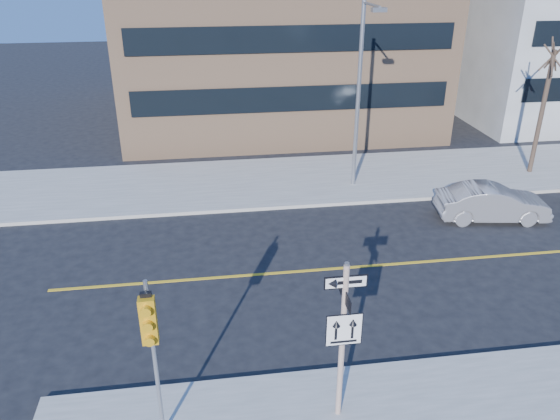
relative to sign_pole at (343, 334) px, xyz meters
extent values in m
plane|color=black|center=(0.00, 2.51, -2.44)|extent=(120.00, 120.00, 0.00)
cylinder|color=silver|center=(0.00, 0.01, -0.29)|extent=(0.13, 0.13, 4.00)
cylinder|color=gray|center=(0.00, 0.01, 1.74)|extent=(0.10, 0.10, 0.06)
cube|color=black|center=(0.00, 0.01, 1.31)|extent=(0.92, 0.03, 0.30)
cube|color=black|center=(0.00, 0.01, 0.96)|extent=(0.03, 0.92, 0.30)
cube|color=white|center=(0.00, -0.07, 0.16)|extent=(0.80, 0.03, 0.80)
cylinder|color=gray|center=(-4.00, 0.01, -0.29)|extent=(0.09, 0.09, 4.00)
cube|color=orange|center=(-4.00, -0.19, 0.91)|extent=(0.32, 0.22, 1.05)
sphere|color=#8C0705|center=(-4.00, -0.31, 1.26)|extent=(0.17, 0.17, 0.17)
sphere|color=black|center=(-4.00, -0.31, 0.91)|extent=(0.17, 0.17, 0.17)
sphere|color=black|center=(-4.00, -0.31, 0.56)|extent=(0.17, 0.17, 0.17)
imported|color=slate|center=(8.65, 9.40, -1.71)|extent=(2.15, 4.57, 1.45)
cylinder|color=gray|center=(4.00, 13.51, 1.71)|extent=(0.18, 0.18, 8.00)
cylinder|color=gray|center=(4.00, 12.51, 5.61)|extent=(0.10, 2.20, 0.10)
cube|color=gray|center=(4.00, 11.51, 5.51)|extent=(0.55, 0.30, 0.16)
cylinder|color=#32281E|center=(13.00, 13.81, 0.61)|extent=(0.22, 0.22, 5.80)
camera|label=1|loc=(-2.69, -9.18, 7.44)|focal=35.00mm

